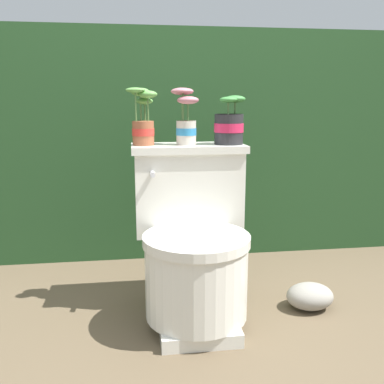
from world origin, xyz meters
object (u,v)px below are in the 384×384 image
(potted_plant_midleft, at_px, (186,121))
(garden_stone, at_px, (310,296))
(potted_plant_left, at_px, (143,121))
(potted_plant_middle, at_px, (229,126))
(toilet, at_px, (193,243))

(potted_plant_midleft, xyz_separation_m, garden_stone, (0.51, -0.15, -0.74))
(potted_plant_left, relative_size, potted_plant_midleft, 1.00)
(potted_plant_middle, bearing_deg, potted_plant_left, 178.16)
(toilet, distance_m, potted_plant_left, 0.53)
(toilet, bearing_deg, garden_stone, -0.99)
(toilet, xyz_separation_m, potted_plant_middle, (0.17, 0.14, 0.46))
(potted_plant_left, xyz_separation_m, potted_plant_midleft, (0.18, -0.01, 0.00))
(toilet, xyz_separation_m, potted_plant_left, (-0.18, 0.15, 0.48))
(potted_plant_midleft, relative_size, potted_plant_middle, 1.15)
(garden_stone, bearing_deg, toilet, 179.01)
(potted_plant_middle, xyz_separation_m, garden_stone, (0.33, -0.15, -0.72))
(toilet, height_order, potted_plant_middle, potted_plant_middle)
(garden_stone, bearing_deg, potted_plant_midleft, 163.78)
(potted_plant_left, bearing_deg, potted_plant_middle, -1.84)
(potted_plant_left, height_order, potted_plant_midleft, same)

